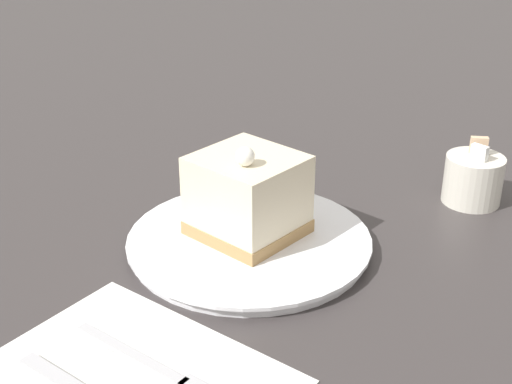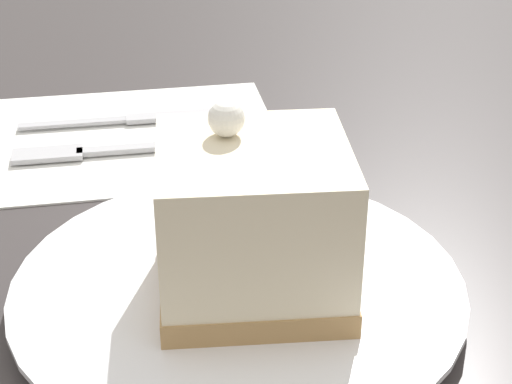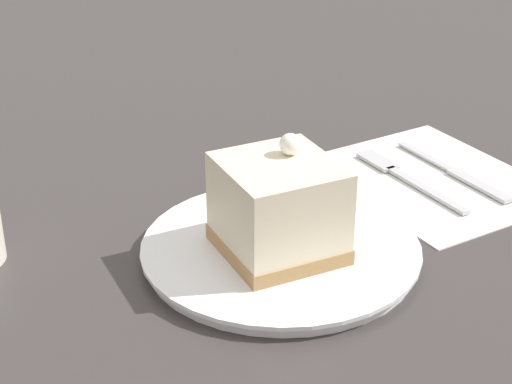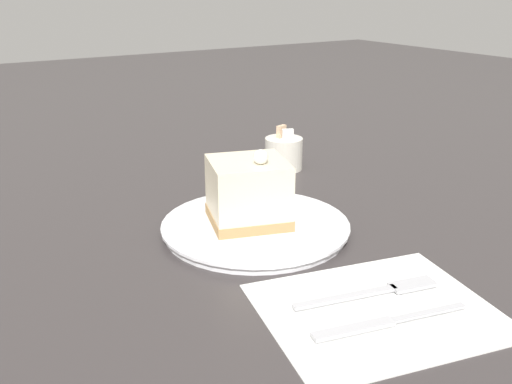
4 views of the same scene
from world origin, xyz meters
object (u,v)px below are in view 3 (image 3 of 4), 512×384
at_px(cake_slice, 279,208).
at_px(fork, 404,176).
at_px(knife, 462,176).
at_px(plate, 281,250).

relative_size(cake_slice, fork, 0.73).
relative_size(fork, knife, 1.02).
relative_size(cake_slice, knife, 0.74).
bearing_deg(fork, knife, -30.72).
bearing_deg(knife, cake_slice, -170.50).
relative_size(plate, knife, 1.50).
bearing_deg(fork, cake_slice, -159.94).
bearing_deg(plate, cake_slice, -147.22).
height_order(plate, knife, plate).
xyz_separation_m(cake_slice, fork, (0.22, 0.03, -0.05)).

